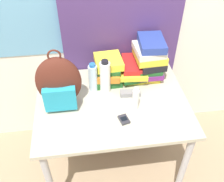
{
  "coord_description": "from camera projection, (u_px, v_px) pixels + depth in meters",
  "views": [
    {
      "loc": [
        -0.18,
        -0.94,
        2.07
      ],
      "look_at": [
        0.0,
        0.41,
        0.86
      ],
      "focal_mm": 42.0,
      "sensor_mm": 36.0,
      "label": 1
    }
  ],
  "objects": [
    {
      "name": "sports_bottle",
      "position": [
        105.0,
        77.0,
        1.89
      ],
      "size": [
        0.08,
        0.08,
        0.27
      ],
      "color": "white",
      "rests_on": "desk"
    },
    {
      "name": "water_bottle",
      "position": [
        93.0,
        78.0,
        1.92
      ],
      "size": [
        0.07,
        0.07,
        0.24
      ],
      "color": "silver",
      "rests_on": "desk"
    },
    {
      "name": "desk",
      "position": [
        112.0,
        110.0,
        1.95
      ],
      "size": [
        1.09,
        0.82,
        0.76
      ],
      "color": "#B7B299",
      "rests_on": "ground_plane"
    },
    {
      "name": "book_stack_left",
      "position": [
        108.0,
        69.0,
        2.01
      ],
      "size": [
        0.22,
        0.29,
        0.2
      ],
      "color": "#1E5623",
      "rests_on": "desk"
    },
    {
      "name": "sunscreen_bottle",
      "position": [
        135.0,
        99.0,
        1.78
      ],
      "size": [
        0.05,
        0.05,
        0.19
      ],
      "color": "white",
      "rests_on": "desk"
    },
    {
      "name": "sunglasses_case",
      "position": [
        130.0,
        93.0,
        1.93
      ],
      "size": [
        0.15,
        0.07,
        0.04
      ],
      "color": "gray",
      "rests_on": "desk"
    },
    {
      "name": "book_stack_center",
      "position": [
        132.0,
        70.0,
        2.05
      ],
      "size": [
        0.23,
        0.29,
        0.14
      ],
      "color": "yellow",
      "rests_on": "desk"
    },
    {
      "name": "wall_back",
      "position": [
        102.0,
        7.0,
        1.93
      ],
      "size": [
        6.0,
        0.06,
        2.5
      ],
      "color": "silver",
      "rests_on": "ground_plane"
    },
    {
      "name": "backpack",
      "position": [
        59.0,
        83.0,
        1.75
      ],
      "size": [
        0.31,
        0.19,
        0.45
      ],
      "color": "#512319",
      "rests_on": "desk"
    },
    {
      "name": "curtain_blue",
      "position": [
        122.0,
        9.0,
        1.9
      ],
      "size": [
        0.93,
        0.04,
        2.5
      ],
      "color": "#4C336B",
      "rests_on": "ground_plane"
    },
    {
      "name": "book_stack_right",
      "position": [
        149.0,
        58.0,
        2.0
      ],
      "size": [
        0.24,
        0.27,
        0.33
      ],
      "color": "yellow",
      "rests_on": "desk"
    },
    {
      "name": "cell_phone",
      "position": [
        124.0,
        120.0,
        1.75
      ],
      "size": [
        0.08,
        0.1,
        0.02
      ],
      "color": "#2D2D33",
      "rests_on": "desk"
    }
  ]
}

